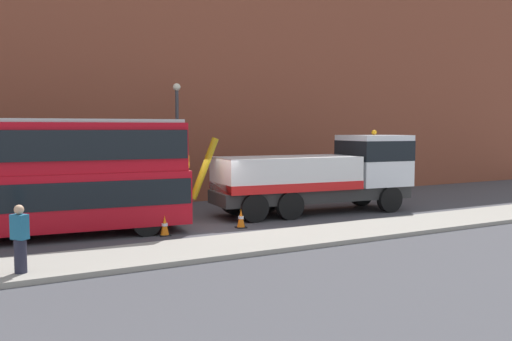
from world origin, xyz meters
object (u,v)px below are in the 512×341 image
Objects in this scene: traffic_cone_midway at (241,219)px; street_lamp at (177,134)px; pedestrian_onlooker at (20,240)px; traffic_cone_near_bus at (165,226)px; double_decker_bus at (23,174)px; recovery_tow_truck at (322,173)px.

street_lamp is (-0.16, 6.11, 3.13)m from traffic_cone_midway.
pedestrian_onlooker reaches higher than traffic_cone_near_bus.
traffic_cone_near_bus is at bearing -114.92° from street_lamp.
double_decker_bus is 1.92× the size of street_lamp.
recovery_tow_truck reaches higher than pedestrian_onlooker.
traffic_cone_midway is at bearing -156.61° from recovery_tow_truck.
street_lamp is (-5.07, 4.53, 1.71)m from recovery_tow_truck.
pedestrian_onlooker is at bearing -145.13° from traffic_cone_near_bus.
recovery_tow_truck is at bearing 17.92° from traffic_cone_midway.
double_decker_bus is at bearing -148.11° from street_lamp.
double_decker_bus is at bearing 46.33° from pedestrian_onlooker.
traffic_cone_midway is 6.87m from street_lamp.
traffic_cone_midway is at bearing 1.29° from traffic_cone_near_bus.
double_decker_bus reaches higher than pedestrian_onlooker.
street_lamp is at bearing 14.55° from pedestrian_onlooker.
traffic_cone_near_bus is (4.33, -1.70, -1.89)m from double_decker_bus.
double_decker_bus reaches higher than recovery_tow_truck.
traffic_cone_near_bus is 0.12× the size of street_lamp.
pedestrian_onlooker is at bearing -156.13° from traffic_cone_midway.
traffic_cone_midway is at bearing -88.50° from street_lamp.
traffic_cone_near_bus is (-7.94, -1.66, -1.42)m from recovery_tow_truck.
pedestrian_onlooker is at bearing -152.86° from recovery_tow_truck.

